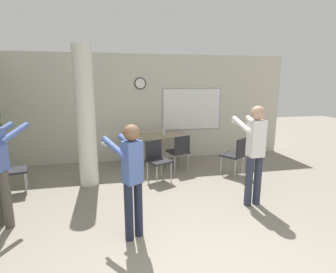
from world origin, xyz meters
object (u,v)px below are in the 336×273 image
Objects in this scene: chair_table_front at (157,158)px; chair_table_right at (179,150)px; chair_by_left_wall at (9,168)px; person_playing_front at (131,173)px; chair_mid_room at (235,153)px; bottle_on_table at (164,132)px; person_playing_side at (255,148)px; folding_table at (154,137)px.

chair_table_right is at bearing 40.27° from chair_table_front.
chair_by_left_wall is 0.55× the size of person_playing_front.
chair_mid_room is at bearing -25.08° from chair_table_right.
chair_mid_room is (1.44, -1.08, -0.36)m from bottle_on_table.
person_playing_side is at bearing -104.62° from chair_mid_room.
chair_table_right is at bearing -62.91° from bottle_on_table.
chair_table_right is at bearing -49.90° from folding_table.
person_playing_front is (2.16, -1.90, 0.42)m from chair_by_left_wall.
person_playing_front reaches higher than chair_by_left_wall.
chair_mid_room reaches higher than folding_table.
person_playing_front is at bearing -108.51° from chair_table_front.
person_playing_side is (1.42, -1.43, 0.50)m from chair_table_front.
folding_table is 1.96× the size of chair_by_left_wall.
chair_table_front is 0.51× the size of person_playing_side.
chair_by_left_wall is at bearing -177.76° from chair_table_front.
chair_table_front is at bearing 2.24° from chair_by_left_wall.
chair_table_right is 0.55× the size of person_playing_front.
folding_table is at bearing 145.56° from chair_mid_room.
chair_by_left_wall is 4.48m from person_playing_side.
chair_table_front is at bearing -139.73° from chair_table_right.
chair_table_front is 0.81m from chair_table_right.
folding_table is 0.81m from chair_table_right.
folding_table is at bearing 22.83° from chair_by_left_wall.
chair_mid_room is (1.68, -1.15, -0.21)m from folding_table.
chair_mid_room is 0.51× the size of person_playing_side.
person_playing_front reaches higher than folding_table.
person_playing_side is at bearing -67.63° from chair_table_right.
chair_mid_room is 1.00× the size of chair_table_right.
person_playing_side is (1.31, -2.56, 0.29)m from folding_table.
person_playing_side is at bearing -17.21° from chair_by_left_wall.
folding_table is 1.96× the size of chair_table_right.
folding_table is 0.29m from bottle_on_table.
bottle_on_table is at bearing -16.12° from folding_table.
person_playing_side is (-0.37, -1.41, 0.50)m from chair_mid_room.
chair_mid_room is 0.55× the size of person_playing_front.
bottle_on_table reaches higher than chair_table_front.
person_playing_front is (-0.78, -3.14, 0.21)m from folding_table.
chair_by_left_wall is (-3.18, -1.17, -0.36)m from bottle_on_table.
chair_table_front is (-0.11, -1.13, -0.21)m from folding_table.
chair_by_left_wall is 3.51m from chair_table_right.
chair_mid_room is at bearing 1.09° from chair_by_left_wall.
chair_by_left_wall reaches higher than folding_table.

